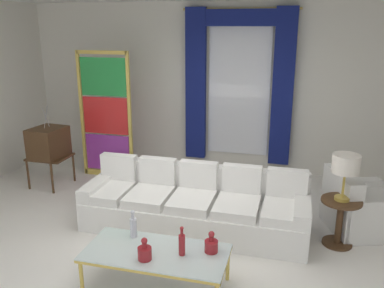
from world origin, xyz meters
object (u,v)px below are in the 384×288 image
Objects in this scene: peacock_figurine at (117,172)px; bottle_amber_squat at (145,252)px; round_side_table at (340,218)px; table_lamp_brass at (346,166)px; armchair_white at (358,210)px; bottle_blue_decanter at (182,243)px; vintage_tv at (48,144)px; coffee_table at (156,254)px; couch_white_long at (195,205)px; bottle_crystal_tall at (133,226)px; stained_glass_divider at (106,118)px; bottle_ruby_flask at (211,245)px.

bottle_amber_squat is at bearing -59.80° from peacock_figurine.
round_side_table is 1.04× the size of table_lamp_brass.
armchair_white is 0.54m from round_side_table.
bottle_blue_decanter is 3.61m from vintage_tv.
table_lamp_brass is (1.88, 1.36, 0.65)m from coffee_table.
bottle_blue_decanter is (0.20, -1.35, 0.23)m from couch_white_long.
vintage_tv is at bearing 139.92° from bottle_crystal_tall.
round_side_table is at bearing -121.25° from armchair_white.
armchair_white is 1.73× the size of peacock_figurine.
coffee_table is 0.31m from bottle_blue_decanter.
couch_white_long reaches higher than coffee_table.
armchair_white is at bearing -13.71° from stained_glass_divider.
bottle_ruby_flask is (0.48, -1.23, 0.18)m from couch_white_long.
bottle_amber_squat is at bearing -153.61° from bottle_ruby_flask.
couch_white_long is 9.42× the size of bottle_blue_decanter.
bottle_amber_squat is 0.11× the size of stained_glass_divider.
stained_glass_divider is (-2.44, 2.66, 0.57)m from bottle_ruby_flask.
bottle_ruby_flask reaches higher than peacock_figurine.
table_lamp_brass is (1.33, 1.22, 0.54)m from bottle_ruby_flask.
stained_glass_divider is at bearing 132.53° from bottle_ruby_flask.
armchair_white is at bearing 12.19° from couch_white_long.
vintage_tv is (-2.30, 1.94, 0.19)m from bottle_crystal_tall.
round_side_table is (-0.28, -0.46, 0.07)m from armchair_white.
vintage_tv is at bearing -162.65° from peacock_figurine.
table_lamp_brass is (0.00, 0.00, 0.67)m from round_side_table.
couch_white_long is at bearing -16.35° from vintage_tv.
peacock_figurine is (-1.59, 2.48, -0.16)m from coffee_table.
stained_glass_divider is 3.70× the size of round_side_table.
table_lamp_brass is (3.78, -1.44, -0.03)m from stained_glass_divider.
peacock_figurine is at bearing -46.22° from stained_glass_divider.
bottle_crystal_tall is 0.52× the size of round_side_table.
couch_white_long reaches higher than bottle_amber_squat.
armchair_white is 0.47× the size of stained_glass_divider.
peacock_figurine is at bearing 169.91° from armchair_white.
bottle_amber_squat is (-0.06, -0.16, 0.11)m from coffee_table.
vintage_tv is at bearing 143.56° from bottle_blue_decanter.
bottle_crystal_tall is at bearing 161.00° from bottle_blue_decanter.
armchair_white is (2.21, 1.97, -0.20)m from bottle_amber_squat.
stained_glass_divider is at bearing 166.29° from armchair_white.
coffee_table is 2.45× the size of round_side_table.
round_side_table is (4.51, -0.80, -0.37)m from vintage_tv.
bottle_blue_decanter reaches higher than bottle_ruby_flask.
bottle_ruby_flask is 0.22× the size of armchair_white.
bottle_crystal_tall is at bearing 174.74° from bottle_ruby_flask.
bottle_ruby_flask is at bearing -47.47° from stained_glass_divider.
couch_white_long is 1.39m from bottle_blue_decanter.
bottle_crystal_tall is 2.49m from round_side_table.
bottle_crystal_tall reaches higher than peacock_figurine.
bottle_crystal_tall reaches higher than bottle_amber_squat.
vintage_tv is 2.36× the size of table_lamp_brass.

